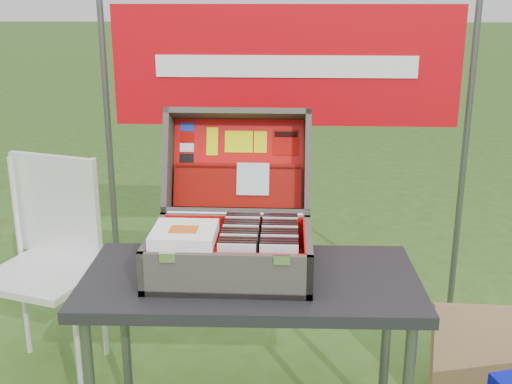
# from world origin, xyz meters

# --- Properties ---
(table) EXTENTS (1.14, 0.59, 0.71)m
(table) POSITION_xyz_m (-0.10, 0.08, 0.35)
(table) COLOR black
(table) RESTS_ON ground
(table_top) EXTENTS (1.14, 0.59, 0.04)m
(table_top) POSITION_xyz_m (-0.10, 0.08, 0.69)
(table_top) COLOR black
(table_top) RESTS_ON ground
(table_leg_bl) EXTENTS (0.04, 0.04, 0.67)m
(table_leg_bl) POSITION_xyz_m (-0.61, 0.31, 0.33)
(table_leg_bl) COLOR #59595B
(table_leg_bl) RESTS_ON ground
(table_leg_br) EXTENTS (0.04, 0.04, 0.67)m
(table_leg_br) POSITION_xyz_m (0.40, 0.31, 0.33)
(table_leg_br) COLOR #59595B
(table_leg_br) RESTS_ON ground
(suitcase) EXTENTS (0.55, 0.55, 0.49)m
(suitcase) POSITION_xyz_m (-0.17, 0.16, 0.95)
(suitcase) COLOR #4F4943
(suitcase) RESTS_ON table
(suitcase_base_bottom) EXTENTS (0.55, 0.39, 0.02)m
(suitcase_base_bottom) POSITION_xyz_m (-0.17, 0.10, 0.72)
(suitcase_base_bottom) COLOR #4F4943
(suitcase_base_bottom) RESTS_ON table_top
(suitcase_base_wall_front) EXTENTS (0.55, 0.02, 0.15)m
(suitcase_base_wall_front) POSITION_xyz_m (-0.17, -0.08, 0.78)
(suitcase_base_wall_front) COLOR #4F4943
(suitcase_base_wall_front) RESTS_ON table_top
(suitcase_base_wall_back) EXTENTS (0.55, 0.02, 0.15)m
(suitcase_base_wall_back) POSITION_xyz_m (-0.17, 0.29, 0.78)
(suitcase_base_wall_back) COLOR #4F4943
(suitcase_base_wall_back) RESTS_ON table_top
(suitcase_base_wall_left) EXTENTS (0.02, 0.39, 0.15)m
(suitcase_base_wall_left) POSITION_xyz_m (-0.43, 0.10, 0.78)
(suitcase_base_wall_left) COLOR #4F4943
(suitcase_base_wall_left) RESTS_ON table_top
(suitcase_base_wall_right) EXTENTS (0.02, 0.39, 0.15)m
(suitcase_base_wall_right) POSITION_xyz_m (0.09, 0.10, 0.78)
(suitcase_base_wall_right) COLOR #4F4943
(suitcase_base_wall_right) RESTS_ON table_top
(suitcase_liner_floor) EXTENTS (0.50, 0.35, 0.01)m
(suitcase_liner_floor) POSITION_xyz_m (-0.17, 0.10, 0.73)
(suitcase_liner_floor) COLOR red
(suitcase_liner_floor) RESTS_ON suitcase_base_bottom
(suitcase_latch_left) EXTENTS (0.05, 0.01, 0.03)m
(suitcase_latch_left) POSITION_xyz_m (-0.35, -0.09, 0.84)
(suitcase_latch_left) COLOR silver
(suitcase_latch_left) RESTS_ON suitcase_base_wall_front
(suitcase_latch_right) EXTENTS (0.05, 0.01, 0.03)m
(suitcase_latch_right) POSITION_xyz_m (0.00, -0.09, 0.84)
(suitcase_latch_right) COLOR silver
(suitcase_latch_right) RESTS_ON suitcase_base_wall_front
(suitcase_hinge) EXTENTS (0.49, 0.02, 0.02)m
(suitcase_hinge) POSITION_xyz_m (-0.17, 0.30, 0.85)
(suitcase_hinge) COLOR silver
(suitcase_hinge) RESTS_ON suitcase_base_wall_back
(suitcase_lid_back) EXTENTS (0.55, 0.15, 0.37)m
(suitcase_lid_back) POSITION_xyz_m (-0.17, 0.49, 0.99)
(suitcase_lid_back) COLOR #4F4943
(suitcase_lid_back) RESTS_ON suitcase_base_wall_back
(suitcase_lid_rim_far) EXTENTS (0.55, 0.14, 0.07)m
(suitcase_lid_rim_far) POSITION_xyz_m (-0.17, 0.49, 1.18)
(suitcase_lid_rim_far) COLOR #4F4943
(suitcase_lid_rim_far) RESTS_ON suitcase_lid_back
(suitcase_lid_rim_near) EXTENTS (0.55, 0.14, 0.07)m
(suitcase_lid_rim_near) POSITION_xyz_m (-0.17, 0.37, 0.84)
(suitcase_lid_rim_near) COLOR #4F4943
(suitcase_lid_rim_near) RESTS_ON suitcase_lid_back
(suitcase_lid_rim_left) EXTENTS (0.02, 0.27, 0.42)m
(suitcase_lid_rim_left) POSITION_xyz_m (-0.43, 0.43, 1.01)
(suitcase_lid_rim_left) COLOR #4F4943
(suitcase_lid_rim_left) RESTS_ON suitcase_lid_back
(suitcase_lid_rim_right) EXTENTS (0.02, 0.27, 0.42)m
(suitcase_lid_rim_right) POSITION_xyz_m (0.09, 0.43, 1.01)
(suitcase_lid_rim_right) COLOR #4F4943
(suitcase_lid_rim_right) RESTS_ON suitcase_lid_back
(suitcase_lid_liner) EXTENTS (0.50, 0.12, 0.32)m
(suitcase_lid_liner) POSITION_xyz_m (-0.17, 0.48, 0.99)
(suitcase_lid_liner) COLOR red
(suitcase_lid_liner) RESTS_ON suitcase_lid_back
(suitcase_liner_wall_front) EXTENTS (0.50, 0.01, 0.12)m
(suitcase_liner_wall_front) POSITION_xyz_m (-0.17, -0.07, 0.79)
(suitcase_liner_wall_front) COLOR red
(suitcase_liner_wall_front) RESTS_ON suitcase_base_bottom
(suitcase_liner_wall_back) EXTENTS (0.50, 0.01, 0.12)m
(suitcase_liner_wall_back) POSITION_xyz_m (-0.17, 0.27, 0.79)
(suitcase_liner_wall_back) COLOR red
(suitcase_liner_wall_back) RESTS_ON suitcase_base_bottom
(suitcase_liner_wall_left) EXTENTS (0.01, 0.35, 0.12)m
(suitcase_liner_wall_left) POSITION_xyz_m (-0.42, 0.10, 0.79)
(suitcase_liner_wall_left) COLOR red
(suitcase_liner_wall_left) RESTS_ON suitcase_base_bottom
(suitcase_liner_wall_right) EXTENTS (0.01, 0.35, 0.12)m
(suitcase_liner_wall_right) POSITION_xyz_m (0.08, 0.10, 0.79)
(suitcase_liner_wall_right) COLOR red
(suitcase_liner_wall_right) RESTS_ON suitcase_base_bottom
(suitcase_lid_pocket) EXTENTS (0.48, 0.08, 0.16)m
(suitcase_lid_pocket) POSITION_xyz_m (-0.17, 0.43, 0.92)
(suitcase_lid_pocket) COLOR #750702
(suitcase_lid_pocket) RESTS_ON suitcase_lid_liner
(suitcase_pocket_edge) EXTENTS (0.47, 0.03, 0.03)m
(suitcase_pocket_edge) POSITION_xyz_m (-0.17, 0.45, 0.99)
(suitcase_pocket_edge) COLOR #750702
(suitcase_pocket_edge) RESTS_ON suitcase_lid_pocket
(suitcase_pocket_cd) EXTENTS (0.12, 0.05, 0.12)m
(suitcase_pocket_cd) POSITION_xyz_m (-0.11, 0.42, 0.95)
(suitcase_pocket_cd) COLOR silver
(suitcase_pocket_cd) RESTS_ON suitcase_lid_pocket
(lid_sticker_cc_a) EXTENTS (0.05, 0.01, 0.03)m
(lid_sticker_cc_a) POSITION_xyz_m (-0.37, 0.52, 1.13)
(lid_sticker_cc_a) COLOR #1933B2
(lid_sticker_cc_a) RESTS_ON suitcase_lid_liner
(lid_sticker_cc_b) EXTENTS (0.05, 0.01, 0.03)m
(lid_sticker_cc_b) POSITION_xyz_m (-0.37, 0.50, 1.09)
(lid_sticker_cc_b) COLOR #AD0600
(lid_sticker_cc_b) RESTS_ON suitcase_lid_liner
(lid_sticker_cc_c) EXTENTS (0.05, 0.01, 0.03)m
(lid_sticker_cc_c) POSITION_xyz_m (-0.37, 0.49, 1.05)
(lid_sticker_cc_c) COLOR white
(lid_sticker_cc_c) RESTS_ON suitcase_lid_liner
(lid_sticker_cc_d) EXTENTS (0.05, 0.01, 0.03)m
(lid_sticker_cc_d) POSITION_xyz_m (-0.37, 0.48, 1.01)
(lid_sticker_cc_d) COLOR black
(lid_sticker_cc_d) RESTS_ON suitcase_lid_liner
(lid_card_neon_tall) EXTENTS (0.04, 0.04, 0.10)m
(lid_card_neon_tall) POSITION_xyz_m (-0.27, 0.50, 1.08)
(lid_card_neon_tall) COLOR #E5F001
(lid_card_neon_tall) RESTS_ON suitcase_lid_liner
(lid_card_neon_main) EXTENTS (0.11, 0.03, 0.08)m
(lid_card_neon_main) POSITION_xyz_m (-0.17, 0.50, 1.08)
(lid_card_neon_main) COLOR #E5F001
(lid_card_neon_main) RESTS_ON suitcase_lid_liner
(lid_card_neon_small) EXTENTS (0.05, 0.03, 0.08)m
(lid_card_neon_small) POSITION_xyz_m (-0.09, 0.50, 1.08)
(lid_card_neon_small) COLOR #E5F001
(lid_card_neon_small) RESTS_ON suitcase_lid_liner
(lid_sticker_band) EXTENTS (0.10, 0.04, 0.09)m
(lid_sticker_band) POSITION_xyz_m (0.01, 0.50, 1.08)
(lid_sticker_band) COLOR #AD0600
(lid_sticker_band) RESTS_ON suitcase_lid_liner
(lid_sticker_band_bar) EXTENTS (0.09, 0.01, 0.02)m
(lid_sticker_band_bar) POSITION_xyz_m (0.01, 0.51, 1.10)
(lid_sticker_band_bar) COLOR black
(lid_sticker_band_bar) RESTS_ON suitcase_lid_liner
(cd_left_0) EXTENTS (0.12, 0.01, 0.14)m
(cd_left_0) POSITION_xyz_m (-0.14, -0.05, 0.80)
(cd_left_0) COLOR silver
(cd_left_0) RESTS_ON suitcase_liner_floor
(cd_left_1) EXTENTS (0.12, 0.01, 0.14)m
(cd_left_1) POSITION_xyz_m (-0.14, -0.03, 0.80)
(cd_left_1) COLOR black
(cd_left_1) RESTS_ON suitcase_liner_floor
(cd_left_2) EXTENTS (0.12, 0.01, 0.14)m
(cd_left_2) POSITION_xyz_m (-0.14, -0.00, 0.80)
(cd_left_2) COLOR black
(cd_left_2) RESTS_ON suitcase_liner_floor
(cd_left_3) EXTENTS (0.12, 0.01, 0.14)m
(cd_left_3) POSITION_xyz_m (-0.14, 0.02, 0.80)
(cd_left_3) COLOR black
(cd_left_3) RESTS_ON suitcase_liner_floor
(cd_left_4) EXTENTS (0.12, 0.01, 0.14)m
(cd_left_4) POSITION_xyz_m (-0.14, 0.04, 0.80)
(cd_left_4) COLOR silver
(cd_left_4) RESTS_ON suitcase_liner_floor
(cd_left_5) EXTENTS (0.12, 0.01, 0.14)m
(cd_left_5) POSITION_xyz_m (-0.14, 0.06, 0.80)
(cd_left_5) COLOR black
(cd_left_5) RESTS_ON suitcase_liner_floor
(cd_left_6) EXTENTS (0.12, 0.01, 0.14)m
(cd_left_6) POSITION_xyz_m (-0.14, 0.08, 0.80)
(cd_left_6) COLOR black
(cd_left_6) RESTS_ON suitcase_liner_floor
(cd_left_7) EXTENTS (0.12, 0.01, 0.14)m
(cd_left_7) POSITION_xyz_m (-0.14, 0.10, 0.80)
(cd_left_7) COLOR black
(cd_left_7) RESTS_ON suitcase_liner_floor
(cd_left_8) EXTENTS (0.12, 0.01, 0.14)m
(cd_left_8) POSITION_xyz_m (-0.14, 0.12, 0.80)
(cd_left_8) COLOR silver
(cd_left_8) RESTS_ON suitcase_liner_floor
(cd_left_9) EXTENTS (0.12, 0.01, 0.14)m
(cd_left_9) POSITION_xyz_m (-0.14, 0.15, 0.80)
(cd_left_9) COLOR black
(cd_left_9) RESTS_ON suitcase_liner_floor
(cd_left_10) EXTENTS (0.12, 0.01, 0.14)m
(cd_left_10) POSITION_xyz_m (-0.14, 0.17, 0.80)
(cd_left_10) COLOR black
(cd_left_10) RESTS_ON suitcase_liner_floor
(cd_left_11) EXTENTS (0.12, 0.01, 0.14)m
(cd_left_11) POSITION_xyz_m (-0.14, 0.19, 0.80)
(cd_left_11) COLOR black
(cd_left_11) RESTS_ON suitcase_liner_floor
(cd_left_12) EXTENTS (0.12, 0.01, 0.14)m
(cd_left_12) POSITION_xyz_m (-0.14, 0.21, 0.80)
(cd_left_12) COLOR silver
(cd_left_12) RESTS_ON suitcase_liner_floor
(cd_left_13) EXTENTS (0.12, 0.01, 0.14)m
(cd_left_13) POSITION_xyz_m (-0.14, 0.23, 0.80)
(cd_left_13) COLOR black
(cd_left_13) RESTS_ON suitcase_liner_floor
(cd_left_14) EXTENTS (0.12, 0.01, 0.14)m
(cd_left_14) POSITION_xyz_m (-0.14, 0.25, 0.80)
(cd_left_14) COLOR black
(cd_left_14) RESTS_ON suitcase_liner_floor
(cd_right_0) EXTENTS (0.12, 0.01, 0.14)m
(cd_right_0) POSITION_xyz_m (-0.01, -0.05, 0.80)
(cd_right_0) COLOR silver
(cd_right_0) RESTS_ON suitcase_liner_floor
(cd_right_1) EXTENTS (0.12, 0.01, 0.14)m
(cd_right_1) POSITION_xyz_m (-0.01, -0.03, 0.80)
(cd_right_1) COLOR black
(cd_right_1) RESTS_ON suitcase_liner_floor
(cd_right_2) EXTENTS (0.12, 0.01, 0.14)m
(cd_right_2) POSITION_xyz_m (-0.01, -0.00, 0.80)
(cd_right_2) COLOR black
(cd_right_2) RESTS_ON suitcase_liner_floor
(cd_right_3) EXTENTS (0.12, 0.01, 0.14)m
(cd_right_3) POSITION_xyz_m (-0.01, 0.02, 0.80)
(cd_right_3) COLOR black
(cd_right_3) RESTS_ON suitcase_liner_floor
(cd_right_4) EXTENTS (0.12, 0.01, 0.14)m
(cd_right_4) POSITION_xyz_m (-0.01, 0.04, 0.80)
(cd_right_4) COLOR silver
(cd_right_4) RESTS_ON suitcase_liner_floor
(cd_right_5) EXTENTS (0.12, 0.01, 0.14)m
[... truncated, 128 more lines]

